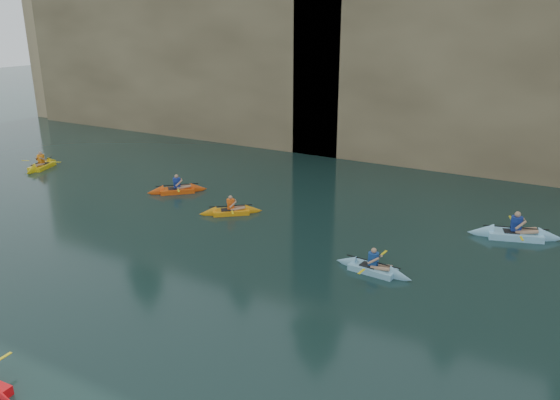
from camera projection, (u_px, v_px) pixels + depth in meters
The scene contains 10 objects.
cliff at pixel (494, 52), 34.89m from camera, with size 70.00×16.00×12.00m, color tan.
cliff_slab_west at pixel (176, 59), 38.33m from camera, with size 26.00×2.40×10.56m, color #98845C.
cliff_slab_center at pixel (511, 67), 27.95m from camera, with size 24.00×2.40×11.40m, color #98845C.
sea_cave_west at pixel (195, 109), 37.91m from camera, with size 4.50×1.00×4.00m, color black.
sea_cave_center at pixel (389, 136), 31.52m from camera, with size 3.50×1.00×3.20m, color black.
kayaker_orange at pixel (231, 211), 23.70m from camera, with size 2.54×2.24×1.05m.
kayaker_ltblue_near at pixel (373, 268), 18.32m from camera, with size 2.82×2.18×1.09m.
kayaker_yellow at pixel (42, 166), 30.78m from camera, with size 2.25×3.00×1.20m.
kayaker_ltblue_mid at pixel (515, 234), 21.11m from camera, with size 3.62×2.53×1.35m.
kayaker_extra_west at pixel (177, 190), 26.55m from camera, with size 2.56×2.51×1.14m.
Camera 1 is at (5.79, -8.18, 8.20)m, focal length 35.00 mm.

